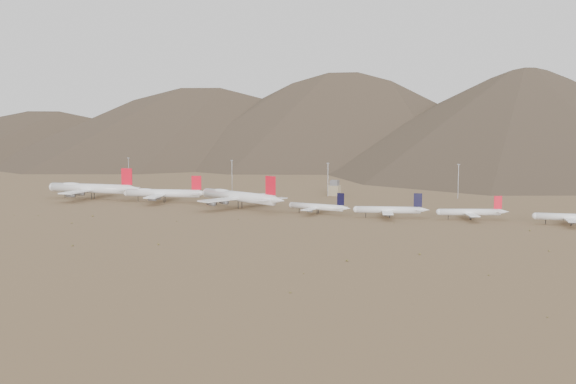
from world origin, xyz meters
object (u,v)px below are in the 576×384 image
at_px(control_tower, 334,189).
at_px(narrowbody_b, 390,210).
at_px(widebody_centre, 163,193).
at_px(widebody_west, 92,188).
at_px(widebody_east, 239,196).
at_px(narrowbody_a, 318,207).

bearing_deg(control_tower, narrowbody_b, -56.13).
relative_size(widebody_centre, control_tower, 5.23).
bearing_deg(control_tower, widebody_west, -150.92).
height_order(widebody_west, narrowbody_b, widebody_west).
relative_size(widebody_west, narrowbody_b, 1.79).
distance_m(widebody_east, narrowbody_b, 101.96).
bearing_deg(narrowbody_a, narrowbody_b, 6.73).
relative_size(widebody_east, narrowbody_b, 1.67).
xyz_separation_m(widebody_centre, narrowbody_a, (121.36, -15.09, -2.08)).
bearing_deg(widebody_centre, widebody_west, 169.66).
distance_m(widebody_centre, widebody_east, 64.87).
bearing_deg(narrowbody_b, widebody_centre, 158.86).
distance_m(widebody_centre, narrowbody_a, 122.31).
height_order(widebody_east, control_tower, widebody_east).
height_order(narrowbody_a, narrowbody_b, narrowbody_b).
height_order(widebody_east, narrowbody_b, widebody_east).
distance_m(narrowbody_a, control_tower, 102.59).
bearing_deg(widebody_west, widebody_centre, -2.01).
relative_size(widebody_east, control_tower, 6.08).
height_order(widebody_centre, widebody_east, widebody_east).
relative_size(widebody_west, control_tower, 6.52).
height_order(widebody_centre, narrowbody_a, widebody_centre).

